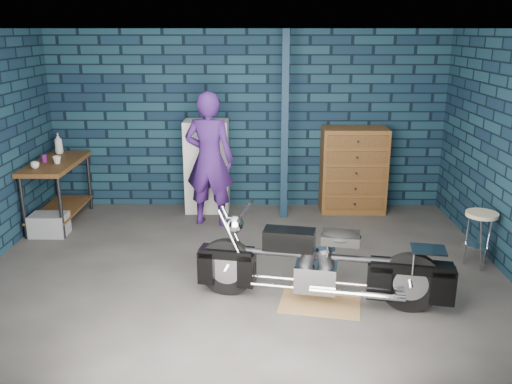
% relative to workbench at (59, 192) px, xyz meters
% --- Properties ---
extents(ground, '(6.00, 6.00, 0.00)m').
position_rel_workbench_xyz_m(ground, '(2.68, -1.65, -0.46)').
color(ground, '#4E4B49').
rests_on(ground, ground).
extents(room_walls, '(6.02, 5.01, 2.71)m').
position_rel_workbench_xyz_m(room_walls, '(2.68, -1.10, 1.45)').
color(room_walls, '#0F2032').
rests_on(room_walls, ground).
extents(support_post, '(0.10, 0.10, 2.70)m').
position_rel_workbench_xyz_m(support_post, '(3.23, 0.30, 0.90)').
color(support_post, '#12263B').
rests_on(support_post, ground).
extents(workbench, '(0.60, 1.40, 0.91)m').
position_rel_workbench_xyz_m(workbench, '(0.00, 0.00, 0.00)').
color(workbench, brown).
rests_on(workbench, ground).
extents(drip_mat, '(0.91, 0.75, 0.01)m').
position_rel_workbench_xyz_m(drip_mat, '(3.51, -2.36, -0.45)').
color(drip_mat, '#997042').
rests_on(drip_mat, ground).
extents(motorcycle, '(2.26, 0.99, 0.97)m').
position_rel_workbench_xyz_m(motorcycle, '(3.51, -2.36, 0.03)').
color(motorcycle, black).
rests_on(motorcycle, ground).
extents(person, '(0.76, 0.57, 1.90)m').
position_rel_workbench_xyz_m(person, '(2.17, -0.01, 0.49)').
color(person, '#411D6E').
rests_on(person, ground).
extents(storage_bin, '(0.48, 0.34, 0.30)m').
position_rel_workbench_xyz_m(storage_bin, '(0.02, -0.50, -0.31)').
color(storage_bin, gray).
rests_on(storage_bin, ground).
extents(locker, '(0.65, 0.47, 1.40)m').
position_rel_workbench_xyz_m(locker, '(2.08, 0.58, 0.24)').
color(locker, silver).
rests_on(locker, ground).
extents(tool_chest, '(0.97, 0.54, 1.29)m').
position_rel_workbench_xyz_m(tool_chest, '(4.29, 0.58, 0.19)').
color(tool_chest, brown).
rests_on(tool_chest, ground).
extents(shop_stool, '(0.47, 0.47, 0.67)m').
position_rel_workbench_xyz_m(shop_stool, '(5.44, -1.45, -0.12)').
color(shop_stool, beige).
rests_on(shop_stool, ground).
extents(cup_a, '(0.12, 0.12, 0.09)m').
position_rel_workbench_xyz_m(cup_a, '(-0.12, -0.39, 0.50)').
color(cup_a, beige).
rests_on(cup_a, workbench).
extents(cup_b, '(0.12, 0.12, 0.11)m').
position_rel_workbench_xyz_m(cup_b, '(0.08, -0.13, 0.51)').
color(cup_b, beige).
rests_on(cup_b, workbench).
extents(mug_purple, '(0.08, 0.08, 0.11)m').
position_rel_workbench_xyz_m(mug_purple, '(-0.13, -0.04, 0.51)').
color(mug_purple, '#58175C').
rests_on(mug_purple, workbench).
extents(bottle, '(0.15, 0.15, 0.31)m').
position_rel_workbench_xyz_m(bottle, '(-0.12, 0.50, 0.61)').
color(bottle, gray).
rests_on(bottle, workbench).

